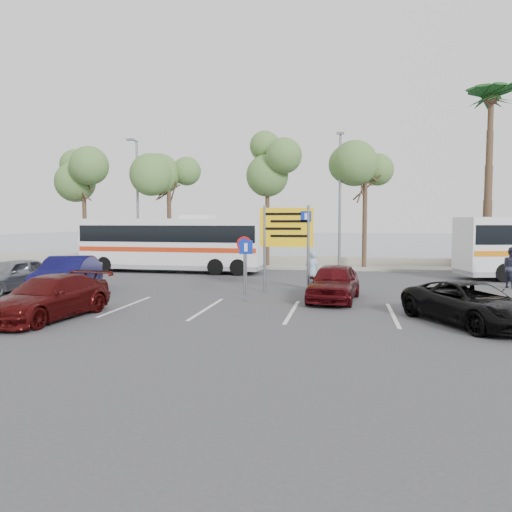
% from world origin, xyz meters
% --- Properties ---
extents(ground, '(120.00, 120.00, 0.00)m').
position_xyz_m(ground, '(0.00, 0.00, 0.00)').
color(ground, '#37383A').
rests_on(ground, ground).
extents(kerb_strip, '(44.00, 2.40, 0.15)m').
position_xyz_m(kerb_strip, '(0.00, 14.00, 0.07)').
color(kerb_strip, gray).
rests_on(kerb_strip, ground).
extents(seawall, '(48.00, 0.80, 0.60)m').
position_xyz_m(seawall, '(0.00, 16.00, 0.30)').
color(seawall, gray).
rests_on(seawall, ground).
extents(sea, '(140.00, 140.00, 0.00)m').
position_xyz_m(sea, '(0.00, 60.00, 0.01)').
color(sea, '#425969').
rests_on(sea, ground).
extents(tree_far_left, '(3.20, 3.20, 7.60)m').
position_xyz_m(tree_far_left, '(-14.00, 14.00, 6.33)').
color(tree_far_left, '#382619').
rests_on(tree_far_left, kerb_strip).
extents(tree_left, '(3.20, 3.20, 7.20)m').
position_xyz_m(tree_left, '(-8.00, 14.00, 6.00)').
color(tree_left, '#382619').
rests_on(tree_left, kerb_strip).
extents(tree_mid, '(3.20, 3.20, 8.00)m').
position_xyz_m(tree_mid, '(-1.50, 14.00, 6.65)').
color(tree_mid, '#382619').
rests_on(tree_mid, kerb_strip).
extents(tree_right, '(3.20, 3.20, 7.40)m').
position_xyz_m(tree_right, '(4.50, 14.00, 6.17)').
color(tree_right, '#382619').
rests_on(tree_right, kerb_strip).
extents(palm_tree, '(4.80, 4.80, 11.20)m').
position_xyz_m(palm_tree, '(11.50, 14.00, 9.87)').
color(palm_tree, '#382619').
rests_on(palm_tree, kerb_strip).
extents(street_lamp_left, '(0.45, 1.15, 8.01)m').
position_xyz_m(street_lamp_left, '(-10.00, 13.52, 4.60)').
color(street_lamp_left, slate).
rests_on(street_lamp_left, kerb_strip).
extents(street_lamp_right, '(0.45, 1.15, 8.01)m').
position_xyz_m(street_lamp_right, '(3.00, 13.52, 4.60)').
color(street_lamp_right, slate).
rests_on(street_lamp_right, kerb_strip).
extents(direction_sign, '(2.20, 0.12, 3.60)m').
position_xyz_m(direction_sign, '(1.00, 3.20, 2.43)').
color(direction_sign, slate).
rests_on(direction_sign, ground).
extents(sign_no_stop, '(0.60, 0.08, 2.35)m').
position_xyz_m(sign_no_stop, '(-0.60, 2.38, 1.58)').
color(sign_no_stop, slate).
rests_on(sign_no_stop, ground).
extents(sign_parking, '(0.50, 0.07, 2.25)m').
position_xyz_m(sign_parking, '(-0.20, 0.79, 1.47)').
color(sign_parking, slate).
rests_on(sign_parking, ground).
extents(lane_markings, '(12.02, 4.20, 0.01)m').
position_xyz_m(lane_markings, '(-1.14, -1.00, 0.00)').
color(lane_markings, silver).
rests_on(lane_markings, ground).
extents(coach_bus_left, '(10.67, 2.72, 3.30)m').
position_xyz_m(coach_bus_left, '(-6.50, 10.28, 1.53)').
color(coach_bus_left, silver).
rests_on(coach_bus_left, ground).
extents(car_silver_a, '(2.57, 4.38, 1.40)m').
position_xyz_m(car_silver_a, '(-10.37, 1.50, 0.70)').
color(car_silver_a, slate).
rests_on(car_silver_a, ground).
extents(car_blue, '(2.50, 4.83, 1.52)m').
position_xyz_m(car_blue, '(-7.82, 1.50, 0.76)').
color(car_blue, '#0F0D40').
rests_on(car_blue, ground).
extents(car_maroon, '(2.40, 4.71, 1.31)m').
position_xyz_m(car_maroon, '(-5.42, -3.50, 0.65)').
color(car_maroon, '#440B0B').
rests_on(car_maroon, ground).
extents(car_red, '(2.10, 4.24, 1.39)m').
position_xyz_m(car_red, '(2.99, 1.50, 0.69)').
color(car_red, '#460A0D').
rests_on(car_red, ground).
extents(suv_black, '(3.87, 4.85, 1.23)m').
position_xyz_m(suv_black, '(6.96, -2.15, 0.61)').
color(suv_black, black).
rests_on(suv_black, ground).
extents(pedestrian_near, '(0.64, 0.44, 1.67)m').
position_xyz_m(pedestrian_near, '(2.00, 4.24, 0.84)').
color(pedestrian_near, '#8FB1D1').
rests_on(pedestrian_near, ground).
extents(pedestrian_far, '(0.99, 1.08, 1.82)m').
position_xyz_m(pedestrian_far, '(10.64, 6.50, 0.91)').
color(pedestrian_far, '#2E3045').
rests_on(pedestrian_far, ground).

